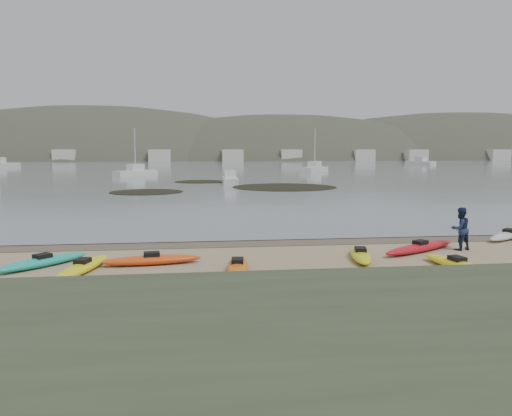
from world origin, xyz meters
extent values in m
plane|color=tan|center=(0.00, 0.00, 0.00)|extent=(600.00, 600.00, 0.00)
plane|color=brown|center=(0.00, -0.30, 0.00)|extent=(60.00, 60.00, 0.00)
plane|color=slate|center=(0.00, 300.00, 0.01)|extent=(1200.00, 1200.00, 0.00)
ellipsoid|color=orange|center=(-1.30, -5.57, 0.17)|extent=(1.04, 3.13, 0.34)
ellipsoid|color=red|center=(6.32, -3.12, 0.17)|extent=(4.11, 2.83, 0.34)
ellipsoid|color=yellow|center=(-6.49, -4.98, 0.17)|extent=(1.61, 3.74, 0.34)
ellipsoid|color=#E94814|center=(-4.27, -4.16, 0.17)|extent=(3.62, 1.15, 0.34)
ellipsoid|color=yellow|center=(3.44, -4.24, 0.17)|extent=(1.28, 3.07, 0.34)
ellipsoid|color=yellow|center=(6.24, -6.15, 0.17)|extent=(1.29, 3.41, 0.34)
ellipsoid|color=silver|center=(11.72, -0.80, 0.17)|extent=(3.56, 2.81, 0.34)
ellipsoid|color=#1CB0A6|center=(-8.07, -4.00, 0.17)|extent=(2.89, 3.10, 0.34)
imported|color=navy|center=(8.07, -3.00, 0.88)|extent=(0.99, 0.85, 1.77)
cylinder|color=black|center=(-7.38, 26.40, 0.03)|extent=(6.98, 6.98, 0.04)
cylinder|color=black|center=(6.82, 31.01, 0.03)|extent=(11.29, 11.29, 0.04)
cylinder|color=black|center=(-2.07, 41.06, 0.03)|extent=(6.53, 6.53, 0.04)
cube|color=silver|center=(-11.79, 55.60, 0.50)|extent=(6.42, 6.44, 0.99)
cube|color=silver|center=(1.35, 36.89, 0.43)|extent=(1.83, 6.19, 0.86)
cube|color=silver|center=(18.23, 64.60, 0.53)|extent=(6.28, 7.26, 1.06)
cube|color=silver|center=(55.89, 102.93, 0.57)|extent=(5.46, 8.32, 1.14)
ellipsoid|color=#384235|center=(-45.00, 195.00, -18.00)|extent=(220.00, 120.00, 80.00)
ellipsoid|color=#384235|center=(35.00, 190.00, -15.30)|extent=(200.00, 110.00, 68.00)
ellipsoid|color=#384235|center=(120.00, 200.00, -17.10)|extent=(230.00, 130.00, 76.00)
cube|color=beige|center=(-42.00, 145.00, 2.00)|extent=(7.00, 5.00, 4.00)
cube|color=beige|center=(-18.00, 145.00, 2.00)|extent=(7.00, 5.00, 4.00)
cube|color=beige|center=(6.00, 145.00, 2.00)|extent=(7.00, 5.00, 4.00)
cube|color=beige|center=(30.00, 145.00, 2.00)|extent=(7.00, 5.00, 4.00)
cube|color=beige|center=(54.00, 145.00, 2.00)|extent=(7.00, 5.00, 4.00)
cube|color=beige|center=(78.00, 145.00, 2.00)|extent=(7.00, 5.00, 4.00)
cube|color=beige|center=(102.00, 145.00, 2.00)|extent=(7.00, 5.00, 4.00)
camera|label=1|loc=(-2.66, -22.02, 4.12)|focal=35.00mm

